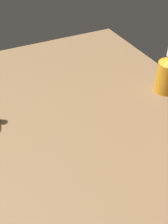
% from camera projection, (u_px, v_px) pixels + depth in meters
% --- Properties ---
extents(ground_plane, '(0.94, 0.72, 0.03)m').
position_uv_depth(ground_plane, '(79.00, 126.00, 0.70)').
color(ground_plane, brown).
extents(honey_bottle, '(0.06, 0.06, 0.13)m').
position_uv_depth(honey_bottle, '(168.00, 73.00, 0.76)').
color(honey_bottle, orange).
rests_on(honey_bottle, ground_plane).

